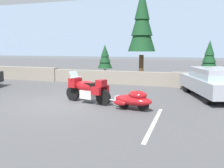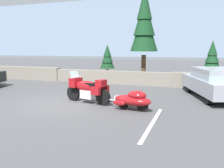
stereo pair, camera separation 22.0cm
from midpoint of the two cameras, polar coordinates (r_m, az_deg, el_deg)
ground_plane at (r=10.45m, az=-10.85°, el=-4.50°), size 80.00×80.00×0.00m
stone_guard_wall at (r=15.96m, az=-0.82°, el=1.76°), size 24.00×0.61×0.94m
distant_ridgeline at (r=105.16m, az=16.91°, el=11.20°), size 240.00×80.00×16.00m
touring_motorcycle at (r=10.28m, az=-5.27°, el=-1.06°), size 2.27×1.09×1.33m
car_shaped_trailer at (r=9.09m, az=5.69°, el=-3.67°), size 2.22×1.07×0.76m
sedan_at_right_edge at (r=12.20m, az=23.74°, el=0.48°), size 3.13×4.84×1.41m
pine_tree_tall at (r=17.01m, az=8.08°, el=14.25°), size 1.90×1.90×6.48m
pine_tree_secondary at (r=17.09m, az=23.06°, el=6.00°), size 1.15×1.15×2.85m
pine_tree_far_right at (r=17.94m, az=-0.76°, el=6.28°), size 1.10×1.10×2.61m
parking_stripe_marker at (r=7.71m, az=10.39°, el=-9.12°), size 0.12×3.60×0.01m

